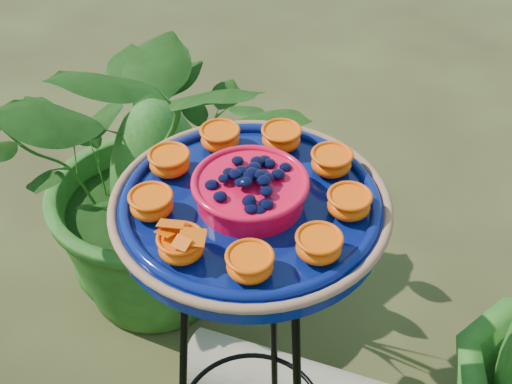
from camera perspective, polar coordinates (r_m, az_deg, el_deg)
tripod_stand at (r=1.45m, az=-0.37°, el=-12.40°), size 0.41×0.41×0.88m
feeder_dish at (r=1.17m, az=-0.45°, el=-0.90°), size 0.57×0.57×0.10m
shrub_back_left at (r=1.98m, az=-7.82°, el=2.08°), size 1.11×1.07×0.96m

